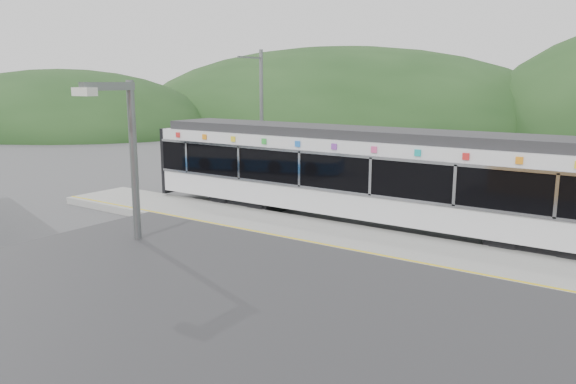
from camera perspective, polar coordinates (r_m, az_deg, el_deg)
The scene contains 7 objects.
ground at distance 17.17m, azimuth -1.60°, elevation -7.50°, with size 120.00×120.00×0.00m, color #4C4C4F.
hills at distance 19.47m, azimuth 23.21°, elevation -6.17°, with size 146.00×149.00×26.00m.
platform at distance 19.76m, azimuth 4.13°, elevation -4.57°, with size 26.00×3.20×0.30m, color #9E9E99.
yellow_line at distance 18.65m, azimuth 2.07°, elevation -5.01°, with size 26.00×0.10×0.01m, color yellow.
train at distance 21.45m, azimuth 9.01°, elevation 1.81°, with size 20.44×3.01×3.74m.
catenary_mast_west at distance 27.39m, azimuth -2.75°, elevation 7.26°, with size 0.18×1.80×7.00m.
lamp_post at distance 9.24m, azimuth -15.63°, elevation -2.93°, with size 0.35×0.98×5.51m.
Camera 1 is at (9.71, -13.06, 5.48)m, focal length 35.00 mm.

